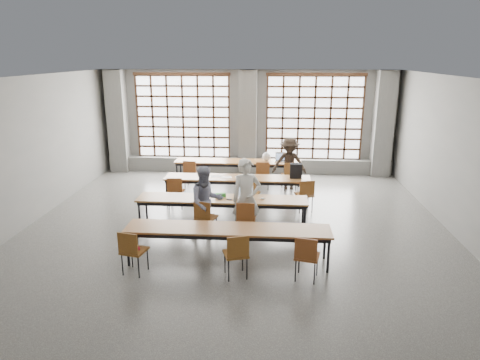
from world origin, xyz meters
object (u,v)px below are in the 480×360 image
(backpack, at_px, (296,171))
(chair_mid_centre, at_px, (250,191))
(chair_back_left, at_px, (191,171))
(chair_near_right, at_px, (307,254))
(chair_front_left, at_px, (205,215))
(student_female, at_px, (206,202))
(desk_row_d, at_px, (228,231))
(mouse, at_px, (263,199))
(chair_mid_right, at_px, (305,192))
(chair_near_left, at_px, (132,248))
(chair_back_mid, at_px, (263,172))
(laptop_back, at_px, (281,159))
(student_male, at_px, (246,199))
(desk_row_a, at_px, (238,163))
(chair_front_right, at_px, (246,216))
(desk_row_b, at_px, (237,179))
(green_box, at_px, (220,195))
(plastic_bag, at_px, (267,157))
(desk_row_c, at_px, (222,201))
(student_back, at_px, (289,164))
(red_pouch, at_px, (134,248))
(chair_near_mid, at_px, (237,251))
(phone, at_px, (229,199))
(chair_back_right, at_px, (290,173))
(laptop_front, at_px, (246,195))

(backpack, bearing_deg, chair_mid_centre, -150.59)
(chair_back_left, xyz_separation_m, chair_near_right, (3.11, -5.48, 0.00))
(chair_front_left, distance_m, student_female, 0.30)
(desk_row_d, bearing_deg, mouse, 70.07)
(chair_mid_right, height_order, chair_near_left, same)
(chair_back_mid, bearing_deg, mouse, -88.92)
(chair_front_left, relative_size, student_female, 0.54)
(chair_near_left, xyz_separation_m, laptop_back, (2.85, 6.22, 0.25))
(chair_back_mid, height_order, mouse, chair_back_mid)
(chair_near_left, height_order, mouse, chair_near_left)
(student_male, relative_size, student_female, 1.12)
(desk_row_a, distance_m, chair_front_left, 4.35)
(chair_front_right, bearing_deg, chair_back_left, 117.38)
(desk_row_b, distance_m, green_box, 1.76)
(chair_mid_right, bearing_deg, laptop_back, 102.62)
(chair_back_left, height_order, green_box, chair_back_left)
(plastic_bag, bearing_deg, desk_row_c, -104.81)
(desk_row_c, xyz_separation_m, student_back, (1.69, 3.20, 0.13))
(chair_front_left, bearing_deg, chair_mid_centre, 63.10)
(chair_back_left, xyz_separation_m, backpack, (3.13, -1.21, 0.39))
(chair_front_left, relative_size, plastic_bag, 3.08)
(chair_front_right, height_order, chair_near_left, same)
(chair_mid_right, distance_m, chair_front_left, 2.97)
(red_pouch, bearing_deg, chair_front_left, 58.03)
(chair_back_mid, distance_m, chair_mid_centre, 1.91)
(chair_near_right, bearing_deg, chair_near_mid, 179.94)
(desk_row_b, bearing_deg, chair_back_mid, 61.68)
(chair_back_left, distance_m, plastic_bag, 2.43)
(red_pouch, bearing_deg, chair_back_left, 89.24)
(desk_row_c, height_order, chair_front_right, chair_front_right)
(chair_front_left, xyz_separation_m, chair_front_right, (0.92, -0.00, 0.00))
(chair_near_right, distance_m, phone, 2.82)
(mouse, relative_size, red_pouch, 0.49)
(chair_back_right, bearing_deg, desk_row_c, -119.07)
(chair_back_mid, distance_m, student_back, 0.85)
(chair_mid_centre, relative_size, chair_front_left, 1.00)
(desk_row_d, height_order, student_back, student_back)
(desk_row_b, xyz_separation_m, chair_front_left, (-0.54, -2.44, -0.13))
(mouse, xyz_separation_m, red_pouch, (-2.34, -2.31, -0.25))
(desk_row_c, height_order, chair_back_mid, chair_back_mid)
(desk_row_b, bearing_deg, chair_mid_centre, -58.73)
(chair_near_left, height_order, laptop_front, laptop_front)
(chair_back_mid, xyz_separation_m, chair_near_mid, (-0.36, -5.48, 0.00))
(chair_mid_right, height_order, student_male, student_male)
(chair_near_right, xyz_separation_m, student_back, (-0.10, 5.61, 0.26))
(student_female, bearing_deg, desk_row_a, 60.73)
(chair_mid_centre, height_order, laptop_front, laptop_front)
(chair_back_mid, bearing_deg, chair_mid_centre, -98.95)
(chair_near_left, distance_m, chair_near_mid, 1.94)
(desk_row_a, height_order, green_box, green_box)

